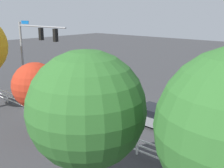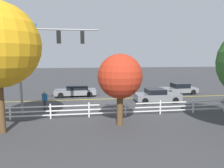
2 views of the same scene
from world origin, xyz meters
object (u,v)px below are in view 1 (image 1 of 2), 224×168
object	(u,v)px
pedestrian	(44,91)
tree_2	(87,110)
car_0	(155,116)
car_1	(107,85)
tree_1	(35,86)

from	to	relation	value
pedestrian	tree_2	xyz separation A→B (m)	(-13.49, 7.48, 3.41)
tree_2	pedestrian	bearing A→B (deg)	-29.02
car_0	tree_2	distance (m)	10.26
tree_2	car_0	bearing A→B (deg)	-74.12
car_1	tree_2	bearing A→B (deg)	127.77
pedestrian	tree_1	size ratio (longest dim) A/B	0.35
car_0	tree_2	bearing A→B (deg)	-72.80
car_0	tree_2	xyz separation A→B (m)	(-2.62, 9.21, 3.68)
car_0	car_1	bearing A→B (deg)	155.04
pedestrian	tree_2	distance (m)	15.80
pedestrian	tree_2	world-z (taller)	tree_2
car_1	tree_2	xyz separation A→B (m)	(-11.03, 13.36, 3.68)
pedestrian	car_0	bearing A→B (deg)	-37.76
car_0	tree_1	world-z (taller)	tree_1
tree_1	tree_2	xyz separation A→B (m)	(-7.68, 2.83, 1.00)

